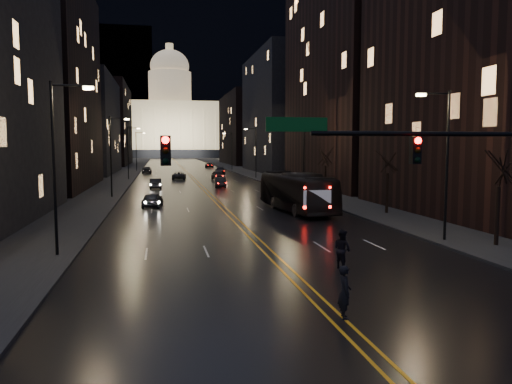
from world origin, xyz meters
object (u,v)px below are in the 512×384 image
oncoming_car_a (152,200)px  oncoming_car_b (156,184)px  bus (296,192)px  receding_car_a (220,182)px  pedestrian_b (342,249)px  pedestrian_a (345,292)px  traffic_signal (474,163)px

oncoming_car_a → oncoming_car_b: 20.82m
oncoming_car_b → bus: bearing=116.1°
receding_car_a → pedestrian_b: size_ratio=2.33×
bus → oncoming_car_b: 29.00m
oncoming_car_a → oncoming_car_b: size_ratio=0.98×
bus → oncoming_car_a: 13.67m
pedestrian_b → receding_car_a: bearing=-22.7°
bus → pedestrian_b: (-3.42, -20.41, -0.79)m
bus → receding_car_a: bearing=92.1°
pedestrian_b → bus: bearing=-32.4°
pedestrian_a → bus: bearing=-3.0°
bus → pedestrian_b: size_ratio=6.64×
oncoming_car_a → receding_car_a: oncoming_car_a is taller
pedestrian_a → pedestrian_b: size_ratio=0.97×
oncoming_car_a → receding_car_a: 23.09m
receding_car_a → oncoming_car_b: bearing=-172.7°
oncoming_car_a → pedestrian_b: size_ratio=2.27×
bus → pedestrian_a: bus is taller
oncoming_car_a → bus: bearing=163.5°
pedestrian_a → oncoming_car_a: bearing=20.9°
bus → oncoming_car_b: (-12.39, 26.20, -1.01)m
bus → pedestrian_a: 27.55m
pedestrian_a → pedestrian_b: bearing=-10.9°
bus → oncoming_car_a: size_ratio=2.92×
traffic_signal → bus: size_ratio=1.40×
oncoming_car_a → pedestrian_b: bearing=116.1°
traffic_signal → pedestrian_b: size_ratio=9.28×
traffic_signal → oncoming_car_a: bearing=111.9°
bus → pedestrian_a: (-5.79, -26.92, -0.82)m
oncoming_car_a → pedestrian_b: 27.35m
oncoming_car_a → oncoming_car_b: (0.13, 20.82, -0.01)m
bus → oncoming_car_a: bus is taller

